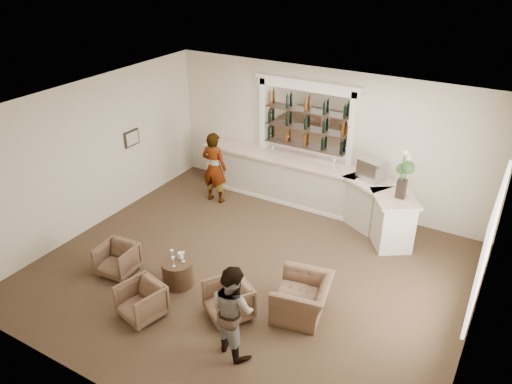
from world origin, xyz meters
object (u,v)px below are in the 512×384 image
armchair_left (117,259)px  bar_counter (308,186)px  sommelier (214,168)px  guest (233,310)px  armchair_right (228,301)px  espresso_machine (372,169)px  armchair_far (302,298)px  flower_vase (404,171)px  armchair_center (141,301)px  cocktail_table (178,273)px

armchair_left → bar_counter: bearing=58.7°
sommelier → guest: bearing=124.4°
armchair_right → espresso_machine: (1.02, 4.22, 1.04)m
armchair_far → flower_vase: size_ratio=1.00×
armchair_left → espresso_machine: 5.65m
armchair_center → armchair_far: size_ratio=0.67×
guest → armchair_right: guest is taller
guest → armchair_far: (0.58, 1.32, -0.45)m
cocktail_table → armchair_center: (0.03, -1.02, 0.07)m
sommelier → armchair_right: bearing=124.2°
bar_counter → flower_vase: (2.30, -0.56, 1.16)m
bar_counter → espresso_machine: bearing=-1.4°
armchair_center → espresso_machine: espresso_machine is taller
espresso_machine → bar_counter: bearing=-161.4°
armchair_center → flower_vase: 5.60m
cocktail_table → guest: 2.09m
bar_counter → flower_vase: size_ratio=5.45×
cocktail_table → armchair_left: size_ratio=0.85×
bar_counter → sommelier: (-2.13, -0.84, 0.32)m
bar_counter → guest: guest is taller
flower_vase → sommelier: bearing=-176.4°
armchair_right → bar_counter: bearing=129.3°
guest → armchair_left: 3.14m
armchair_far → flower_vase: flower_vase is taller
flower_vase → armchair_left: bearing=-139.5°
armchair_left → sommelier: bearing=85.5°
espresso_machine → guest: bearing=-76.2°
armchair_center → armchair_right: 1.50m
guest → armchair_center: bearing=24.3°
armchair_center → guest: bearing=18.1°
armchair_center → armchair_left: bearing=163.9°
sommelier → guest: sommelier is taller
bar_counter → armchair_far: bearing=-66.4°
guest → sommelier: bearing=-32.5°
armchair_center → armchair_far: armchair_far is taller
guest → flower_vase: flower_vase is taller
cocktail_table → armchair_right: (1.32, -0.27, 0.08)m
guest → bar_counter: bearing=-58.8°
armchair_left → armchair_far: size_ratio=0.65×
cocktail_table → armchair_right: bearing=-11.5°
cocktail_table → guest: bearing=-26.0°
bar_counter → armchair_center: bar_counter is taller
bar_counter → guest: bearing=-78.7°
armchair_center → armchair_right: size_ratio=0.97×
bar_counter → flower_vase: 2.63m
sommelier → cocktail_table: bearing=109.2°
cocktail_table → sommelier: (-1.30, 3.14, 0.65)m
armchair_center → armchair_right: (1.29, 0.76, 0.01)m
bar_counter → armchair_right: bearing=-83.5°
cocktail_table → sommelier: size_ratio=0.33×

